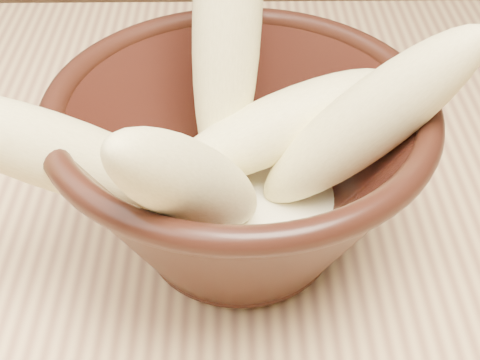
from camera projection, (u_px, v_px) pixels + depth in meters
The scene contains 8 objects.
table at pixel (447, 333), 0.51m from camera, with size 1.20×0.80×0.75m.
bowl at pixel (240, 167), 0.42m from camera, with size 0.23×0.23×0.13m.
milk_puddle at pixel (240, 203), 0.44m from camera, with size 0.13×0.13×0.02m, color #EDE8BF.
banana_upright at pixel (227, 20), 0.41m from camera, with size 0.04×0.04×0.22m, color #CEC17A.
banana_left at pixel (74, 159), 0.38m from camera, with size 0.04×0.04×0.19m, color #CEC17A.
banana_right at pixel (363, 124), 0.39m from camera, with size 0.04×0.04×0.17m, color #CEC17A.
banana_across at pixel (281, 126), 0.43m from camera, with size 0.04×0.04×0.16m, color #CEC17A.
banana_front at pixel (194, 184), 0.35m from camera, with size 0.04×0.04×0.18m, color #CEC17A.
Camera 1 is at (-0.16, -0.31, 1.09)m, focal length 50.00 mm.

